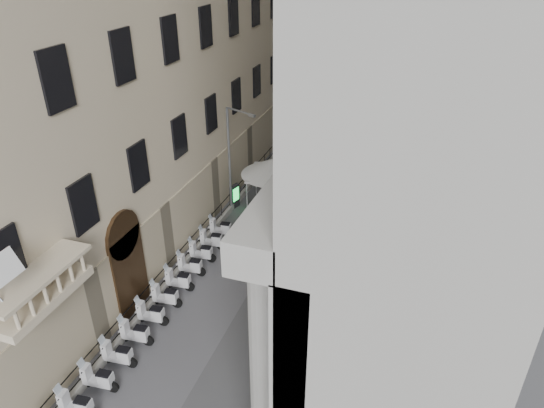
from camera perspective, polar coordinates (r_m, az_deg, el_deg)
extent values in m
cylinder|color=silver|center=(31.91, -2.96, 0.54)|extent=(0.06, 0.06, 2.42)
cylinder|color=silver|center=(31.04, 2.34, -0.31)|extent=(0.06, 0.06, 2.42)
cylinder|color=silver|center=(34.47, -1.11, 2.85)|extent=(0.06, 0.06, 2.42)
cylinder|color=silver|center=(33.66, 3.83, 2.11)|extent=(0.06, 0.06, 2.42)
cube|color=silver|center=(32.16, 0.54, 3.35)|extent=(3.30, 3.30, 0.13)
cone|color=silver|center=(31.93, 0.54, 4.24)|extent=(4.40, 4.40, 1.10)
cylinder|color=#93969B|center=(31.43, -5.03, 4.92)|extent=(0.16, 0.16, 7.26)
cylinder|color=#93969B|center=(29.40, -3.83, 10.84)|extent=(2.06, 0.95, 0.12)
cube|color=#93969B|center=(28.75, -2.38, 10.36)|extent=(0.50, 0.36, 0.14)
cube|color=black|center=(33.14, -4.42, 0.91)|extent=(0.43, 0.83, 1.68)
cube|color=#19E54C|center=(32.98, -4.25, 1.14)|extent=(0.19, 0.59, 0.94)
imported|color=black|center=(29.05, 2.01, -3.02)|extent=(0.74, 0.50, 1.99)
imported|color=black|center=(38.76, 6.98, 5.30)|extent=(1.14, 1.01, 1.94)
imported|color=black|center=(34.60, 6.10, 2.04)|extent=(0.90, 0.71, 1.61)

